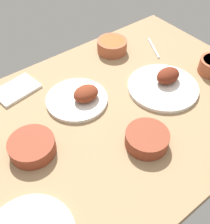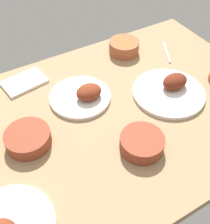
{
  "view_description": "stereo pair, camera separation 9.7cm",
  "coord_description": "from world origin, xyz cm",
  "px_view_note": "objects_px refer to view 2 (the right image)",
  "views": [
    {
      "loc": [
        -44.22,
        -56.95,
        82.38
      ],
      "look_at": [
        0.0,
        0.0,
        6.0
      ],
      "focal_mm": 44.96,
      "sensor_mm": 36.0,
      "label": 1
    },
    {
      "loc": [
        -36.16,
        -62.38,
        82.38
      ],
      "look_at": [
        0.0,
        0.0,
        6.0
      ],
      "focal_mm": 44.96,
      "sensor_mm": 36.0,
      "label": 2
    }
  ],
  "objects_px": {
    "bowl_cream": "(28,138)",
    "fork_loose": "(166,52)",
    "bowl_potatoes": "(142,143)",
    "folded_napkin": "(24,82)",
    "plate_near_viewer": "(83,95)",
    "plate_center_main": "(170,90)",
    "bowl_soup": "(124,46)"
  },
  "relations": [
    {
      "from": "plate_center_main",
      "to": "fork_loose",
      "type": "distance_m",
      "value": 0.28
    },
    {
      "from": "plate_near_viewer",
      "to": "plate_center_main",
      "type": "xyz_separation_m",
      "value": [
        0.32,
        -0.15,
        -0.0
      ]
    },
    {
      "from": "bowl_soup",
      "to": "fork_loose",
      "type": "bearing_deg",
      "value": -31.99
    },
    {
      "from": "plate_center_main",
      "to": "bowl_potatoes",
      "type": "height_order",
      "value": "plate_center_main"
    },
    {
      "from": "folded_napkin",
      "to": "bowl_soup",
      "type": "bearing_deg",
      "value": -2.42
    },
    {
      "from": "plate_near_viewer",
      "to": "folded_napkin",
      "type": "bearing_deg",
      "value": 129.19
    },
    {
      "from": "plate_center_main",
      "to": "bowl_soup",
      "type": "distance_m",
      "value": 0.34
    },
    {
      "from": "bowl_soup",
      "to": "bowl_cream",
      "type": "distance_m",
      "value": 0.65
    },
    {
      "from": "plate_near_viewer",
      "to": "plate_center_main",
      "type": "distance_m",
      "value": 0.36
    },
    {
      "from": "bowl_soup",
      "to": "folded_napkin",
      "type": "bearing_deg",
      "value": 177.58
    },
    {
      "from": "bowl_potatoes",
      "to": "folded_napkin",
      "type": "bearing_deg",
      "value": 114.04
    },
    {
      "from": "bowl_soup",
      "to": "plate_center_main",
      "type": "bearing_deg",
      "value": -88.85
    },
    {
      "from": "bowl_cream",
      "to": "bowl_potatoes",
      "type": "bearing_deg",
      "value": -33.04
    },
    {
      "from": "bowl_soup",
      "to": "bowl_potatoes",
      "type": "bearing_deg",
      "value": -116.69
    },
    {
      "from": "bowl_cream",
      "to": "folded_napkin",
      "type": "bearing_deg",
      "value": 74.06
    },
    {
      "from": "folded_napkin",
      "to": "fork_loose",
      "type": "distance_m",
      "value": 0.68
    },
    {
      "from": "fork_loose",
      "to": "plate_center_main",
      "type": "bearing_deg",
      "value": 171.1
    },
    {
      "from": "plate_near_viewer",
      "to": "bowl_cream",
      "type": "height_order",
      "value": "plate_near_viewer"
    },
    {
      "from": "bowl_cream",
      "to": "fork_loose",
      "type": "xyz_separation_m",
      "value": [
        0.75,
        0.19,
        -0.02
      ]
    },
    {
      "from": "bowl_cream",
      "to": "bowl_potatoes",
      "type": "relative_size",
      "value": 1.04
    },
    {
      "from": "bowl_potatoes",
      "to": "fork_loose",
      "type": "height_order",
      "value": "bowl_potatoes"
    },
    {
      "from": "bowl_cream",
      "to": "folded_napkin",
      "type": "relative_size",
      "value": 0.9
    },
    {
      "from": "bowl_soup",
      "to": "fork_loose",
      "type": "relative_size",
      "value": 0.86
    },
    {
      "from": "bowl_potatoes",
      "to": "plate_near_viewer",
      "type": "bearing_deg",
      "value": 101.2
    },
    {
      "from": "bowl_potatoes",
      "to": "bowl_soup",
      "type": "bearing_deg",
      "value": 63.31
    },
    {
      "from": "bowl_potatoes",
      "to": "folded_napkin",
      "type": "relative_size",
      "value": 0.86
    },
    {
      "from": "folded_napkin",
      "to": "fork_loose",
      "type": "height_order",
      "value": "folded_napkin"
    },
    {
      "from": "fork_loose",
      "to": "plate_near_viewer",
      "type": "bearing_deg",
      "value": 126.64
    },
    {
      "from": "plate_center_main",
      "to": "bowl_soup",
      "type": "xyz_separation_m",
      "value": [
        -0.01,
        0.34,
        0.01
      ]
    },
    {
      "from": "plate_center_main",
      "to": "bowl_cream",
      "type": "relative_size",
      "value": 1.87
    },
    {
      "from": "bowl_cream",
      "to": "folded_napkin",
      "type": "height_order",
      "value": "bowl_cream"
    },
    {
      "from": "plate_center_main",
      "to": "bowl_potatoes",
      "type": "bearing_deg",
      "value": -147.18
    }
  ]
}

